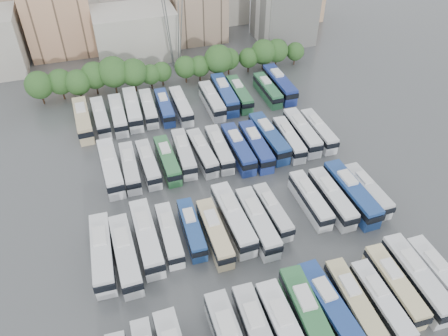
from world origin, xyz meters
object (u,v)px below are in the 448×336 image
object	(u,v)px
bus_r2_s5	(184,153)
bus_r1_s7	(257,222)
bus_r0_s13	(440,277)
bus_r3_s5	(165,107)
bus_r3_s4	(148,108)
bus_r3_s1	(101,117)
bus_r1_s5	(215,233)
bus_r0_s7	(309,318)
bus_r2_s10	(269,137)
bus_r1_s10	(310,199)
bus_r2_s1	(111,167)
bus_r3_s2	(118,115)
bus_r1_s8	(272,211)
bus_r1_s2	(147,237)
bus_r0_s6	(285,333)
bus_r2_s4	(167,160)
bus_r0_s12	(416,278)
bus_r1_s12	(351,193)
bus_r1_s13	(367,190)
bus_r1_s0	(102,253)
bus_r2_s9	(256,146)
bus_r2_s11	(289,139)
bus_r0_s8	(329,308)
bus_r2_s8	(238,148)
bus_r3_s10	(239,94)
bus_r2_s7	(219,149)
bus_r3_s3	(133,109)
bus_r1_s4	(192,229)
bus_r3_s6	(181,106)
bus_r0_s9	(353,302)
bus_r3_s13	(279,84)
bus_r2_s2	(130,167)
bus_r0_s5	(257,334)
bus_r1_s11	(332,198)
bus_r1_s6	(233,218)
bus_r2_s6	(202,152)
bus_r2_s3	(148,164)
bus_r2_s12	(302,132)
bus_r2_s13	(318,131)
bus_r1_s3	(169,234)
bus_r0_s10	(381,303)
bus_r1_s1	(126,254)
bus_r3_s0	(83,119)

from	to	relation	value
bus_r2_s5	bus_r1_s7	bearing A→B (deg)	-69.70
bus_r0_s13	bus_r3_s5	world-z (taller)	bus_r0_s13
bus_r3_s4	bus_r3_s1	bearing A→B (deg)	-174.64
bus_r1_s5	bus_r1_s7	distance (m)	6.72
bus_r0_s7	bus_r2_s10	bearing A→B (deg)	78.06
bus_r1_s10	bus_r2_s1	size ratio (longest dim) A/B	0.86
bus_r3_s2	bus_r2_s1	bearing A→B (deg)	-100.90
bus_r1_s8	bus_r1_s2	bearing A→B (deg)	176.67
bus_r1_s8	bus_r3_s5	xyz separation A→B (m)	(-9.84, 35.17, 0.09)
bus_r0_s6	bus_r2_s4	bearing A→B (deg)	99.92
bus_r3_s4	bus_r0_s12	bearing A→B (deg)	-61.92
bus_r1_s12	bus_r3_s1	xyz separation A→B (m)	(-36.58, 35.58, -0.27)
bus_r1_s13	bus_r1_s12	bearing A→B (deg)	-179.51
bus_r1_s0	bus_r1_s12	world-z (taller)	bus_r1_s12
bus_r2_s9	bus_r2_s11	distance (m)	6.83
bus_r0_s8	bus_r2_s8	world-z (taller)	bus_r0_s8
bus_r2_s9	bus_r3_s10	distance (m)	19.30
bus_r2_s7	bus_r3_s3	xyz separation A→B (m)	(-13.15, 18.33, 0.18)
bus_r1_s4	bus_r3_s6	distance (m)	34.82
bus_r1_s4	bus_r1_s8	bearing A→B (deg)	0.18
bus_r0_s9	bus_r2_s7	size ratio (longest dim) A/B	1.02
bus_r1_s10	bus_r3_s13	size ratio (longest dim) A/B	0.85
bus_r1_s13	bus_r2_s7	size ratio (longest dim) A/B	0.96
bus_r0_s12	bus_r2_s2	world-z (taller)	bus_r0_s12
bus_r2_s4	bus_r0_s6	bearing A→B (deg)	-81.29
bus_r2_s7	bus_r3_s4	distance (m)	20.58
bus_r0_s5	bus_r2_s9	bearing A→B (deg)	70.85
bus_r1_s0	bus_r2_s10	world-z (taller)	bus_r2_s10
bus_r1_s11	bus_r2_s10	size ratio (longest dim) A/B	0.91
bus_r0_s9	bus_r0_s12	size ratio (longest dim) A/B	0.91
bus_r1_s5	bus_r1_s10	size ratio (longest dim) A/B	1.03
bus_r1_s6	bus_r3_s10	world-z (taller)	bus_r1_s6
bus_r1_s8	bus_r2_s8	size ratio (longest dim) A/B	0.86
bus_r2_s5	bus_r3_s4	world-z (taller)	bus_r2_s5
bus_r2_s6	bus_r3_s10	size ratio (longest dim) A/B	0.97
bus_r2_s1	bus_r3_s1	world-z (taller)	bus_r2_s1
bus_r0_s7	bus_r1_s11	bearing A→B (deg)	57.24
bus_r3_s1	bus_r3_s13	xyz separation A→B (m)	(39.75, 1.18, 0.28)
bus_r1_s8	bus_r0_s12	bearing A→B (deg)	-55.20
bus_r0_s5	bus_r2_s7	bearing A→B (deg)	81.31
bus_r1_s4	bus_r1_s6	size ratio (longest dim) A/B	0.81
bus_r2_s3	bus_r2_s12	size ratio (longest dim) A/B	0.89
bus_r2_s2	bus_r2_s13	size ratio (longest dim) A/B	0.98
bus_r2_s5	bus_r2_s7	bearing A→B (deg)	-3.61
bus_r2_s3	bus_r1_s3	bearing A→B (deg)	-91.57
bus_r0_s10	bus_r1_s4	bearing A→B (deg)	135.63
bus_r0_s12	bus_r1_s2	xyz separation A→B (m)	(-32.98, 18.00, 0.00)
bus_r1_s3	bus_r2_s9	world-z (taller)	bus_r2_s9
bus_r1_s1	bus_r3_s0	xyz separation A→B (m)	(-3.46, 36.82, 0.03)
bus_r1_s1	bus_r2_s4	xyz separation A→B (m)	(10.03, 19.22, -0.20)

